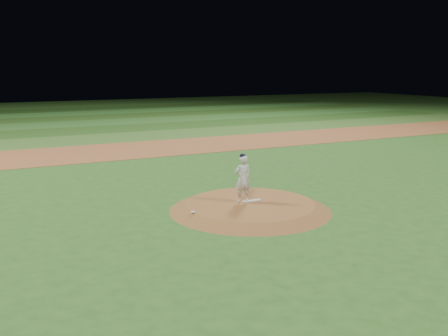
{
  "coord_description": "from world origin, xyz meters",
  "views": [
    {
      "loc": [
        -8.12,
        -14.28,
        4.8
      ],
      "look_at": [
        0.0,
        2.0,
        1.1
      ],
      "focal_mm": 40.0,
      "sensor_mm": 36.0,
      "label": 1
    }
  ],
  "objects_px": {
    "pitching_rubber": "(252,201)",
    "rosin_bag": "(193,212)",
    "pitcher_on_mound": "(243,178)",
    "pitchers_mound": "(250,206)"
  },
  "relations": [
    {
      "from": "rosin_bag",
      "to": "pitcher_on_mound",
      "type": "height_order",
      "value": "pitcher_on_mound"
    },
    {
      "from": "rosin_bag",
      "to": "pitcher_on_mound",
      "type": "relative_size",
      "value": 0.08
    },
    {
      "from": "pitching_rubber",
      "to": "rosin_bag",
      "type": "xyz_separation_m",
      "value": [
        -2.36,
        -0.39,
        0.02
      ]
    },
    {
      "from": "pitching_rubber",
      "to": "rosin_bag",
      "type": "bearing_deg",
      "value": -173.04
    },
    {
      "from": "pitcher_on_mound",
      "to": "pitching_rubber",
      "type": "bearing_deg",
      "value": -14.2
    },
    {
      "from": "rosin_bag",
      "to": "pitcher_on_mound",
      "type": "xyz_separation_m",
      "value": [
        2.05,
        0.47,
        0.79
      ]
    },
    {
      "from": "pitchers_mound",
      "to": "pitcher_on_mound",
      "type": "xyz_separation_m",
      "value": [
        -0.17,
        0.23,
        0.95
      ]
    },
    {
      "from": "pitchers_mound",
      "to": "rosin_bag",
      "type": "height_order",
      "value": "rosin_bag"
    },
    {
      "from": "pitching_rubber",
      "to": "pitcher_on_mound",
      "type": "bearing_deg",
      "value": 163.41
    },
    {
      "from": "pitching_rubber",
      "to": "pitcher_on_mound",
      "type": "xyz_separation_m",
      "value": [
        -0.31,
        0.08,
        0.81
      ]
    }
  ]
}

